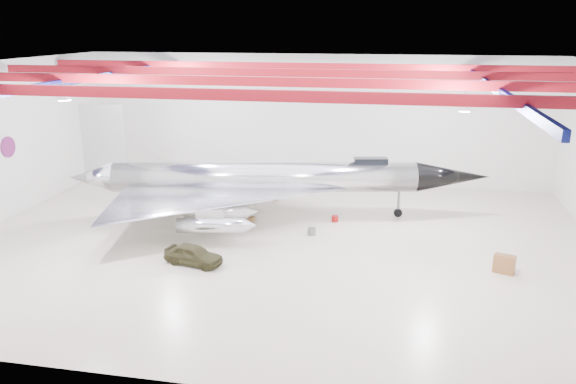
# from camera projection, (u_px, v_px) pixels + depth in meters

# --- Properties ---
(floor) EXTENTS (40.00, 40.00, 0.00)m
(floor) POSITION_uv_depth(u_px,v_px,m) (277.00, 243.00, 35.69)
(floor) COLOR beige
(floor) RESTS_ON ground
(wall_back) EXTENTS (40.00, 0.00, 40.00)m
(wall_back) POSITION_uv_depth(u_px,v_px,m) (313.00, 120.00, 48.24)
(wall_back) COLOR silver
(wall_back) RESTS_ON floor
(ceiling) EXTENTS (40.00, 40.00, 0.00)m
(ceiling) POSITION_uv_depth(u_px,v_px,m) (276.00, 66.00, 32.55)
(ceiling) COLOR #0A0F38
(ceiling) RESTS_ON wall_back
(ceiling_structure) EXTENTS (39.50, 29.50, 1.08)m
(ceiling_structure) POSITION_uv_depth(u_px,v_px,m) (277.00, 78.00, 32.75)
(ceiling_structure) COLOR maroon
(ceiling_structure) RESTS_ON ceiling
(wall_roundel) EXTENTS (0.10, 1.50, 1.50)m
(wall_roundel) POSITION_uv_depth(u_px,v_px,m) (8.00, 147.00, 39.75)
(wall_roundel) COLOR #B21414
(wall_roundel) RESTS_ON wall_left
(jet_aircraft) EXTENTS (29.63, 20.00, 8.14)m
(jet_aircraft) POSITION_uv_depth(u_px,v_px,m) (264.00, 181.00, 39.74)
(jet_aircraft) COLOR silver
(jet_aircraft) RESTS_ON floor
(jeep) EXTENTS (3.69, 2.13, 1.18)m
(jeep) POSITION_uv_depth(u_px,v_px,m) (193.00, 255.00, 32.35)
(jeep) COLOR #333119
(jeep) RESTS_ON floor
(desk) EXTENTS (1.26, 0.93, 1.04)m
(desk) POSITION_uv_depth(u_px,v_px,m) (504.00, 264.00, 31.24)
(desk) COLOR brown
(desk) RESTS_ON floor
(crate_ply) EXTENTS (0.60, 0.54, 0.34)m
(crate_ply) POSITION_uv_depth(u_px,v_px,m) (195.00, 212.00, 40.97)
(crate_ply) COLOR olive
(crate_ply) RESTS_ON floor
(toolbox_red) EXTENTS (0.48, 0.41, 0.30)m
(toolbox_red) POSITION_uv_depth(u_px,v_px,m) (275.00, 198.00, 44.52)
(toolbox_red) COLOR #9C0F10
(toolbox_red) RESTS_ON floor
(engine_drum) EXTENTS (0.69, 0.69, 0.48)m
(engine_drum) POSITION_uv_depth(u_px,v_px,m) (312.00, 231.00, 36.99)
(engine_drum) COLOR #59595B
(engine_drum) RESTS_ON floor
(crate_small) EXTENTS (0.45, 0.40, 0.26)m
(crate_small) POSITION_uv_depth(u_px,v_px,m) (195.00, 199.00, 44.36)
(crate_small) COLOR #59595B
(crate_small) RESTS_ON floor
(tool_chest) EXTENTS (0.49, 0.49, 0.43)m
(tool_chest) POSITION_uv_depth(u_px,v_px,m) (335.00, 219.00, 39.49)
(tool_chest) COLOR #9C0F10
(tool_chest) RESTS_ON floor
(oil_barrel) EXTENTS (0.69, 0.59, 0.43)m
(oil_barrel) POSITION_uv_depth(u_px,v_px,m) (250.00, 220.00, 39.26)
(oil_barrel) COLOR olive
(oil_barrel) RESTS_ON floor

